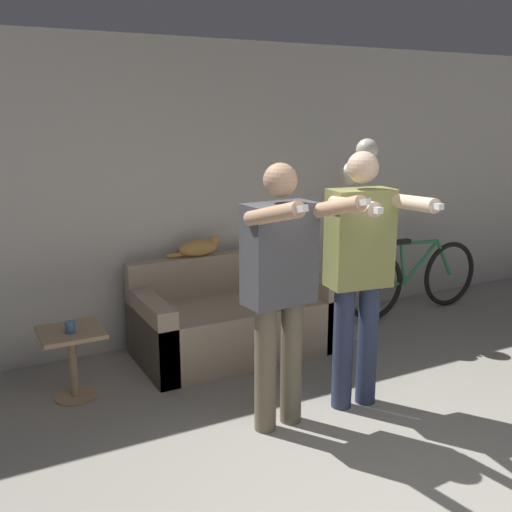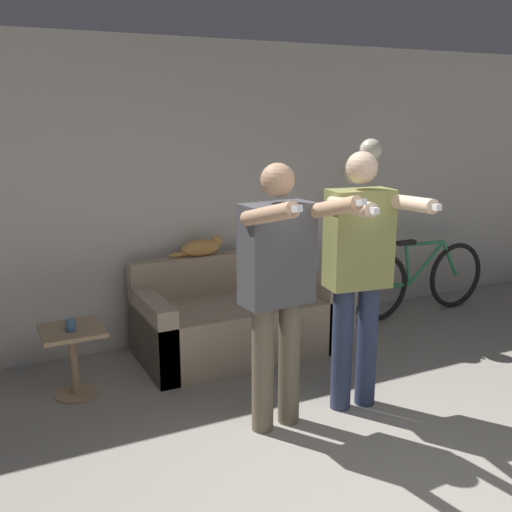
{
  "view_description": "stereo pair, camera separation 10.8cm",
  "coord_description": "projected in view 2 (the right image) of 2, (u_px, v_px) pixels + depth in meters",
  "views": [
    {
      "loc": [
        -1.95,
        -1.63,
        2.0
      ],
      "look_at": [
        0.0,
        2.06,
        0.99
      ],
      "focal_mm": 42.0,
      "sensor_mm": 36.0,
      "label": 1
    },
    {
      "loc": [
        -1.85,
        -1.68,
        2.0
      ],
      "look_at": [
        0.0,
        2.06,
        0.99
      ],
      "focal_mm": 42.0,
      "sensor_mm": 36.0,
      "label": 2
    }
  ],
  "objects": [
    {
      "name": "bicycle",
      "position": [
        419.0,
        280.0,
        6.01
      ],
      "size": [
        1.68,
        0.07,
        0.78
      ],
      "color": "black",
      "rests_on": "ground_plane"
    },
    {
      "name": "side_table",
      "position": [
        73.0,
        348.0,
        4.26
      ],
      "size": [
        0.43,
        0.43,
        0.51
      ],
      "color": "#A38460",
      "rests_on": "ground_plane"
    },
    {
      "name": "wall_back",
      "position": [
        197.0,
        194.0,
        5.23
      ],
      "size": [
        10.0,
        0.05,
        2.6
      ],
      "color": "beige",
      "rests_on": "ground_plane"
    },
    {
      "name": "cat",
      "position": [
        202.0,
        247.0,
        5.14
      ],
      "size": [
        0.48,
        0.14,
        0.17
      ],
      "color": "tan",
      "rests_on": "couch"
    },
    {
      "name": "couch",
      "position": [
        236.0,
        320.0,
        5.07
      ],
      "size": [
        1.63,
        0.84,
        0.79
      ],
      "color": "tan",
      "rests_on": "ground_plane"
    },
    {
      "name": "cup",
      "position": [
        71.0,
        326.0,
        4.17
      ],
      "size": [
        0.07,
        0.07,
        0.08
      ],
      "color": "#3D6693",
      "rests_on": "side_table"
    },
    {
      "name": "person_right",
      "position": [
        359.0,
        265.0,
        3.94
      ],
      "size": [
        0.56,
        0.72,
        1.76
      ],
      "rotation": [
        0.0,
        0.0,
        -0.14
      ],
      "color": "#2D3856",
      "rests_on": "ground_plane"
    },
    {
      "name": "person_left",
      "position": [
        278.0,
        280.0,
        3.68
      ],
      "size": [
        0.55,
        0.69,
        1.71
      ],
      "rotation": [
        0.0,
        0.0,
        0.07
      ],
      "color": "#6B604C",
      "rests_on": "ground_plane"
    },
    {
      "name": "floor_lamp",
      "position": [
        360.0,
        193.0,
        5.22
      ],
      "size": [
        0.37,
        0.35,
        1.78
      ],
      "color": "#B2B2B7",
      "rests_on": "ground_plane"
    }
  ]
}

